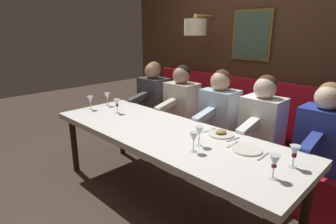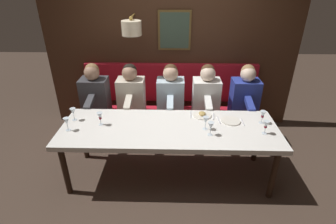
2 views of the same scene
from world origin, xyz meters
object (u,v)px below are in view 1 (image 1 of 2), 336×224
object	(u,v)px
diner_farthest	(153,92)
wine_glass_0	(194,138)
diner_far	(182,98)
diner_nearest	(323,130)
dining_table	(165,138)
wine_glass_6	(295,152)
wine_glass_2	(107,96)
diner_near	(263,116)
wine_glass_4	(199,132)
wine_glass_3	(90,100)
diner_middle	(219,106)
wine_glass_5	(117,103)
wine_glass_1	(274,162)

from	to	relation	value
diner_farthest	wine_glass_0	distance (m)	1.92
diner_far	diner_farthest	bearing A→B (deg)	90.00
diner_farthest	diner_nearest	bearing A→B (deg)	-90.00
dining_table	wine_glass_6	distance (m)	1.16
wine_glass_0	wine_glass_2	distance (m)	1.70
wine_glass_0	diner_far	bearing A→B (deg)	45.70
diner_near	dining_table	bearing A→B (deg)	148.85
wine_glass_0	wine_glass_4	size ratio (longest dim) A/B	1.00
dining_table	wine_glass_3	xyz separation A→B (m)	(-0.10, 1.19, 0.18)
wine_glass_2	wine_glass_6	distance (m)	2.34
diner_near	wine_glass_0	size ratio (longest dim) A/B	4.82
wine_glass_4	diner_far	bearing A→B (deg)	48.16
diner_near	wine_glass_2	bearing A→B (deg)	113.05
diner_near	wine_glass_3	bearing A→B (deg)	119.66
diner_middle	diner_farthest	world-z (taller)	same
wine_glass_3	wine_glass_5	size ratio (longest dim) A/B	1.00
wine_glass_0	wine_glass_3	bearing A→B (deg)	88.04
diner_far	wine_glass_3	xyz separation A→B (m)	(-0.98, 0.60, 0.04)
diner_nearest	wine_glass_4	world-z (taller)	diner_nearest
wine_glass_0	wine_glass_6	size ratio (longest dim) A/B	1.00
diner_farthest	diner_far	bearing A→B (deg)	-90.00
diner_near	wine_glass_6	bearing A→B (deg)	-141.08
wine_glass_5	wine_glass_6	xyz separation A→B (m)	(0.09, -1.97, -0.00)
wine_glass_1	diner_near	bearing A→B (deg)	29.96
wine_glass_6	wine_glass_2	bearing A→B (deg)	89.68
diner_farthest	wine_glass_6	xyz separation A→B (m)	(-0.75, -2.28, 0.04)
dining_table	wine_glass_4	distance (m)	0.47
diner_far	wine_glass_4	xyz separation A→B (m)	(-0.91, -1.02, 0.04)
dining_table	diner_farthest	bearing A→B (deg)	52.27
diner_middle	wine_glass_0	size ratio (longest dim) A/B	4.82
diner_nearest	wine_glass_6	xyz separation A→B (m)	(-0.75, -0.03, 0.04)
wine_glass_1	wine_glass_6	world-z (taller)	same
diner_nearest	wine_glass_4	bearing A→B (deg)	143.44
dining_table	wine_glass_6	world-z (taller)	wine_glass_6
diner_far	diner_middle	bearing A→B (deg)	-90.00
diner_middle	wine_glass_3	distance (m)	1.54
wine_glass_2	wine_glass_4	bearing A→B (deg)	-96.18
diner_middle	wine_glass_5	distance (m)	1.19
wine_glass_4	wine_glass_0	bearing A→B (deg)	-160.66
wine_glass_6	wine_glass_5	bearing A→B (deg)	92.66
diner_nearest	wine_glass_1	xyz separation A→B (m)	(-0.99, 0.00, 0.04)
dining_table	wine_glass_3	world-z (taller)	wine_glass_3
dining_table	wine_glass_4	bearing A→B (deg)	-94.18
wine_glass_0	wine_glass_5	distance (m)	1.32
wine_glass_4	wine_glass_5	xyz separation A→B (m)	(0.07, 1.26, -0.00)
diner_far	diner_nearest	bearing A→B (deg)	-90.00
diner_nearest	wine_glass_1	size ratio (longest dim) A/B	4.82
diner_nearest	diner_middle	size ratio (longest dim) A/B	1.00
wine_glass_4	diner_farthest	bearing A→B (deg)	59.79
diner_farthest	diner_near	bearing A→B (deg)	-90.00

